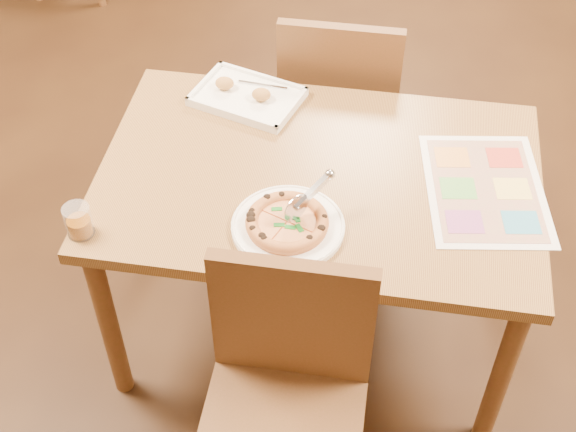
# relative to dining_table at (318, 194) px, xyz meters

# --- Properties ---
(dining_table) EXTENTS (1.30, 0.85, 0.72)m
(dining_table) POSITION_rel_dining_table_xyz_m (0.00, 0.00, 0.00)
(dining_table) COLOR olive
(dining_table) RESTS_ON ground
(chair_near) EXTENTS (0.42, 0.42, 0.47)m
(chair_near) POSITION_rel_dining_table_xyz_m (0.00, -0.60, -0.07)
(chair_near) COLOR brown
(chair_near) RESTS_ON ground
(chair_far) EXTENTS (0.42, 0.42, 0.47)m
(chair_far) POSITION_rel_dining_table_xyz_m (-0.00, 0.60, -0.07)
(chair_far) COLOR brown
(chair_far) RESTS_ON ground
(plate) EXTENTS (0.34, 0.34, 0.02)m
(plate) POSITION_rel_dining_table_xyz_m (-0.06, -0.23, 0.09)
(plate) COLOR white
(plate) RESTS_ON dining_table
(pizza) EXTENTS (0.23, 0.23, 0.03)m
(pizza) POSITION_rel_dining_table_xyz_m (-0.06, -0.24, 0.11)
(pizza) COLOR #CD7E46
(pizza) RESTS_ON plate
(pizza_cutter) EXTENTS (0.11, 0.14, 0.10)m
(pizza_cutter) POSITION_rel_dining_table_xyz_m (-0.01, -0.19, 0.18)
(pizza_cutter) COLOR silver
(pizza_cutter) RESTS_ON pizza
(appetizer_tray) EXTENTS (0.38, 0.32, 0.06)m
(appetizer_tray) POSITION_rel_dining_table_xyz_m (-0.28, 0.31, 0.10)
(appetizer_tray) COLOR white
(appetizer_tray) RESTS_ON dining_table
(glass_tumbler) EXTENTS (0.08, 0.08, 0.09)m
(glass_tumbler) POSITION_rel_dining_table_xyz_m (-0.61, -0.34, 0.13)
(glass_tumbler) COLOR #804309
(glass_tumbler) RESTS_ON dining_table
(menu) EXTENTS (0.40, 0.51, 0.00)m
(menu) POSITION_rel_dining_table_xyz_m (0.48, 0.01, 0.09)
(menu) COLOR white
(menu) RESTS_ON dining_table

